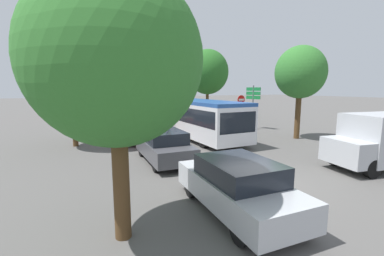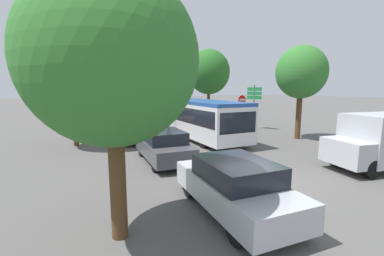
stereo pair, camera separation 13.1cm
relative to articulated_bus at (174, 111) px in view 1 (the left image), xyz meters
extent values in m
plane|color=#565451|center=(-2.06, -12.74, -1.49)|extent=(200.00, 200.00, 0.00)
cube|color=silver|center=(0.01, -3.75, -0.16)|extent=(2.61, 9.69, 2.09)
cube|color=black|center=(0.01, -3.75, 0.22)|extent=(2.63, 9.30, 0.92)
cube|color=#234C93|center=(0.01, -3.75, 0.99)|extent=(2.61, 9.69, 0.20)
cube|color=silver|center=(-0.01, 5.43, -0.16)|extent=(2.61, 6.63, 2.09)
cube|color=black|center=(-0.01, 5.43, 0.22)|extent=(2.63, 6.37, 0.92)
cube|color=#234C93|center=(-0.01, 5.43, 0.99)|extent=(2.61, 6.63, 0.20)
cylinder|color=black|center=(0.00, 1.61, -0.16)|extent=(1.92, 1.02, 1.92)
cube|color=black|center=(0.01, -8.55, 0.09)|extent=(2.29, 0.11, 1.12)
cylinder|color=black|center=(1.10, -6.84, -0.98)|extent=(0.31, 1.02, 1.02)
cylinder|color=black|center=(-1.08, -6.85, -0.98)|extent=(0.31, 1.02, 1.02)
cylinder|color=black|center=(1.09, -0.65, -0.98)|extent=(0.31, 1.02, 1.02)
cylinder|color=black|center=(-1.09, -0.65, -0.98)|extent=(0.31, 1.02, 1.02)
cylinder|color=black|center=(1.08, 5.43, -0.98)|extent=(0.31, 1.02, 1.02)
cylinder|color=black|center=(-1.10, 5.43, -0.98)|extent=(0.31, 1.02, 1.02)
cube|color=red|center=(-4.03, 15.38, -0.23)|extent=(3.48, 11.51, 1.97)
cube|color=black|center=(-4.03, 15.38, 0.13)|extent=(3.45, 10.94, 0.83)
cube|color=silver|center=(-4.03, 15.38, 0.85)|extent=(3.48, 11.51, 0.20)
cylinder|color=black|center=(-5.40, 19.01, -0.99)|extent=(0.38, 1.01, 0.99)
cylinder|color=black|center=(-3.30, 19.19, -0.99)|extent=(0.38, 1.01, 0.99)
cylinder|color=black|center=(-4.79, 11.90, -0.99)|extent=(0.38, 1.01, 0.99)
cylinder|color=black|center=(-2.68, 12.08, -0.99)|extent=(0.38, 1.01, 0.99)
cube|color=#B7BABF|center=(-4.05, -13.96, -0.88)|extent=(2.05, 4.34, 0.69)
cube|color=black|center=(-4.06, -14.06, -0.27)|extent=(1.79, 2.32, 0.53)
cylinder|color=black|center=(-4.72, -12.56, -1.16)|extent=(0.26, 0.66, 0.65)
cylinder|color=black|center=(-3.21, -12.65, -1.16)|extent=(0.26, 0.66, 0.65)
cylinder|color=black|center=(-4.89, -15.27, -1.16)|extent=(0.26, 0.66, 0.65)
cylinder|color=black|center=(-3.38, -15.36, -1.16)|extent=(0.26, 0.66, 0.65)
cube|color=#47474C|center=(-4.09, -8.46, -0.89)|extent=(2.02, 4.29, 0.68)
cube|color=black|center=(-4.10, -8.56, -0.29)|extent=(1.76, 2.29, 0.52)
cylinder|color=black|center=(-4.76, -7.07, -1.17)|extent=(0.26, 0.65, 0.64)
cylinder|color=black|center=(-3.27, -7.16, -1.17)|extent=(0.26, 0.65, 0.64)
cylinder|color=black|center=(-4.92, -9.75, -1.17)|extent=(0.26, 0.65, 0.64)
cylinder|color=black|center=(-3.43, -9.84, -1.17)|extent=(0.26, 0.65, 0.64)
cube|color=#B21E19|center=(-4.13, -3.11, -0.89)|extent=(2.03, 4.30, 0.68)
cube|color=black|center=(-4.14, -3.21, -0.29)|extent=(1.77, 2.30, 0.52)
cylinder|color=black|center=(-4.80, -1.72, -1.17)|extent=(0.26, 0.65, 0.64)
cylinder|color=black|center=(-3.31, -1.81, -1.17)|extent=(0.26, 0.65, 0.64)
cylinder|color=black|center=(-4.96, -4.40, -1.17)|extent=(0.26, 0.65, 0.64)
cylinder|color=black|center=(-3.47, -4.49, -1.17)|extent=(0.26, 0.65, 0.64)
cube|color=tan|center=(-3.89, 1.98, -0.90)|extent=(1.97, 4.18, 0.66)
cube|color=black|center=(-3.90, 1.88, -0.32)|extent=(1.72, 2.23, 0.51)
cylinder|color=black|center=(-4.54, 3.33, -1.17)|extent=(0.25, 0.63, 0.62)
cylinder|color=black|center=(-3.09, 3.24, -1.17)|extent=(0.25, 0.63, 0.62)
cylinder|color=black|center=(-4.70, 0.72, -1.17)|extent=(0.25, 0.63, 0.62)
cylinder|color=black|center=(-3.25, 0.63, -1.17)|extent=(0.25, 0.63, 0.62)
cube|color=#B7BABF|center=(1.87, -13.21, -0.65)|extent=(1.22, 2.03, 1.00)
cylinder|color=black|center=(2.12, -14.11, -1.13)|extent=(0.75, 0.36, 0.72)
cylinder|color=black|center=(2.42, -12.45, -1.13)|extent=(0.75, 0.36, 0.72)
cylinder|color=#56595E|center=(-1.73, -3.03, 0.21)|extent=(0.12, 0.12, 3.40)
cube|color=black|center=(-1.73, -3.03, 1.46)|extent=(0.34, 0.27, 0.90)
sphere|color=red|center=(-1.72, -3.18, 1.74)|extent=(0.18, 0.18, 0.18)
sphere|color=#EAAD14|center=(-1.72, -3.18, 1.46)|extent=(0.18, 0.18, 0.18)
sphere|color=green|center=(-1.72, -3.18, 1.18)|extent=(0.18, 0.18, 0.18)
cylinder|color=#56595E|center=(4.62, -2.77, -0.29)|extent=(0.08, 0.08, 2.40)
cylinder|color=red|center=(4.62, -2.77, 0.98)|extent=(0.70, 0.03, 0.70)
cube|color=white|center=(4.62, -2.79, 0.98)|extent=(0.50, 0.04, 0.14)
cylinder|color=#56595E|center=(5.94, -2.64, 0.31)|extent=(0.10, 0.10, 3.60)
cube|color=#197A38|center=(5.94, -2.64, 1.81)|extent=(0.37, 1.38, 0.28)
cube|color=#197A38|center=(5.94, -2.64, 1.47)|extent=(0.37, 1.38, 0.28)
cube|color=#197A38|center=(5.94, -2.64, 1.13)|extent=(0.37, 1.38, 0.28)
cylinder|color=#51381E|center=(-7.09, -13.83, -0.20)|extent=(0.36, 0.36, 2.58)
ellipsoid|color=#33752D|center=(-7.09, -13.83, 2.45)|extent=(3.59, 3.59, 3.63)
ellipsoid|color=#3D7F38|center=(-6.86, -13.60, 1.91)|extent=(2.16, 2.16, 1.99)
cylinder|color=#51381E|center=(-7.61, -3.13, -0.08)|extent=(0.30, 0.30, 2.81)
ellipsoid|color=#286623|center=(-7.61, -3.13, 3.25)|extent=(4.18, 4.18, 5.12)
cylinder|color=#51381E|center=(5.89, -7.28, 0.08)|extent=(0.36, 0.36, 3.13)
ellipsoid|color=#33752D|center=(5.89, -7.28, 2.92)|extent=(3.24, 3.24, 3.42)
cylinder|color=#51381E|center=(6.30, 5.50, 0.17)|extent=(0.33, 0.33, 3.32)
ellipsoid|color=#286623|center=(6.30, 5.50, 3.66)|extent=(4.57, 4.57, 4.87)
ellipsoid|color=#1E561E|center=(6.56, 5.86, 2.92)|extent=(2.74, 2.74, 2.68)
cylinder|color=#51381E|center=(5.91, 18.43, 0.17)|extent=(0.37, 0.37, 3.32)
ellipsoid|color=#286623|center=(5.91, 18.43, 3.57)|extent=(4.35, 4.35, 4.65)
camera|label=1|loc=(-8.13, -19.36, 1.87)|focal=24.00mm
camera|label=2|loc=(-8.01, -19.42, 1.87)|focal=24.00mm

